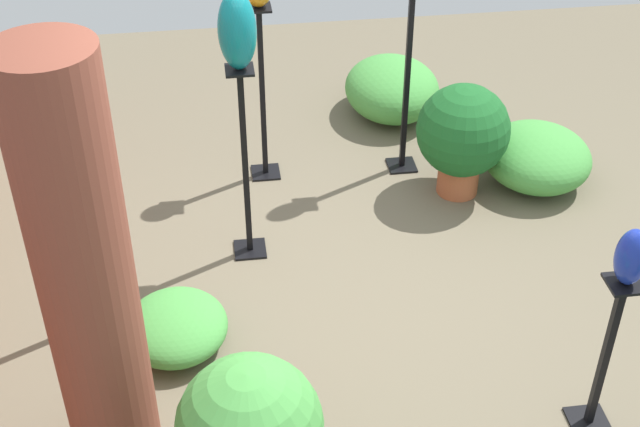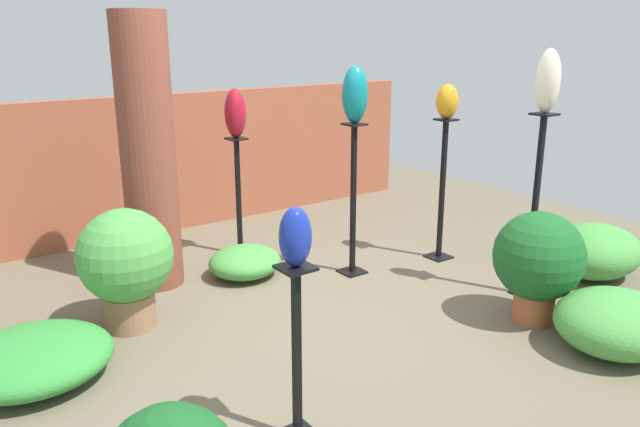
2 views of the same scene
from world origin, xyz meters
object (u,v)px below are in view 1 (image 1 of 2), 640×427
Objects in this scene: brick_pillar at (86,277)px; art_vase_ruby at (50,129)px; pedestal_cobalt at (603,363)px; pedestal_teal at (246,173)px; pedestal_ruby at (77,257)px; art_vase_teal at (237,31)px; pedestal_amber at (263,102)px; art_vase_cobalt at (632,257)px; potted_plant_front_right at (463,134)px; pedestal_ivory at (407,86)px.

brick_pillar is 0.93m from art_vase_ruby.
pedestal_teal is at bearing 44.39° from pedestal_cobalt.
pedestal_ruby is at bearing 67.12° from pedestal_cobalt.
pedestal_teal is 2.83× the size of art_vase_teal.
brick_pillar is 2.53m from pedestal_amber.
brick_pillar reaches higher than pedestal_ruby.
pedestal_teal is at bearing 44.39° from art_vase_cobalt.
pedestal_ruby is 1.11m from pedestal_teal.
art_vase_ruby is 0.94× the size of art_vase_teal.
art_vase_ruby is 0.53× the size of potted_plant_front_right.
art_vase_cobalt is at bearing -135.61° from pedestal_teal.
pedestal_teal reaches higher than pedestal_amber.
pedestal_cobalt reaches higher than potted_plant_front_right.
art_vase_ruby is (1.08, 2.56, 0.22)m from art_vase_cobalt.
pedestal_cobalt is at bearing -112.88° from pedestal_ruby.
pedestal_teal is 3.00× the size of art_vase_ruby.
pedestal_amber reaches higher than pedestal_cobalt.
art_vase_ruby reaches higher than pedestal_cobalt.
pedestal_ivory is 1.77× the size of potted_plant_front_right.
pedestal_ruby is 1.50m from art_vase_teal.
pedestal_ruby is 0.86× the size of pedestal_amber.
art_vase_teal reaches higher than art_vase_cobalt.
pedestal_ruby is at bearing 123.17° from pedestal_ivory.
art_vase_teal is at bearing -59.85° from pedestal_ruby.
pedestal_ruby is (1.08, 2.56, 0.07)m from pedestal_cobalt.
pedestal_teal is (0.56, -0.96, 0.09)m from pedestal_ruby.
brick_pillar is at bearing -167.17° from art_vase_ruby.
pedestal_ruby is at bearing 120.15° from art_vase_teal.
pedestal_ruby is at bearing 141.53° from pedestal_amber.
brick_pillar reaches higher than pedestal_ivory.
pedestal_cobalt is 0.74× the size of pedestal_amber.
brick_pillar is 1.67× the size of pedestal_teal.
potted_plant_front_right is (0.47, -1.47, -0.12)m from pedestal_teal.
art_vase_cobalt is 0.36× the size of potted_plant_front_right.
art_vase_teal is (0.56, -0.96, 0.21)m from art_vase_ruby.
pedestal_teal is at bearing 45.00° from art_vase_teal.
pedestal_cobalt is 2.07× the size of art_vase_teal.
pedestal_ruby reaches higher than potted_plant_front_right.
pedestal_ruby is 2.55× the size of art_vase_ruby.
pedestal_teal is (-0.83, 1.16, -0.07)m from pedestal_ivory.
pedestal_teal reaches higher than pedestal_cobalt.
brick_pillar is 2.67× the size of potted_plant_front_right.
pedestal_teal is at bearing 107.67° from potted_plant_front_right.
brick_pillar is 4.73× the size of art_vase_teal.
pedestal_cobalt is 2.53m from art_vase_teal.
art_vase_ruby is (0.00, 0.00, 0.80)m from pedestal_ruby.
pedestal_amber reaches higher than pedestal_ruby.
brick_pillar is 2.45m from pedestal_cobalt.
pedestal_amber is at bearing 72.89° from potted_plant_front_right.
art_vase_teal is at bearing 44.39° from art_vase_cobalt.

